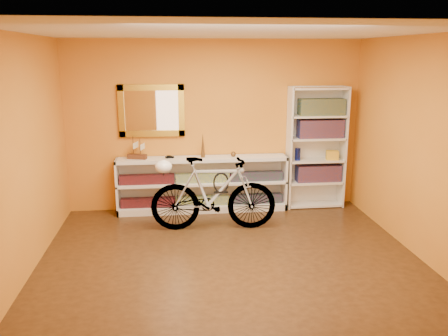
{
  "coord_description": "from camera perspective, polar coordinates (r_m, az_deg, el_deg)",
  "views": [
    {
      "loc": [
        -0.65,
        -5.04,
        2.37
      ],
      "look_at": [
        0.0,
        0.7,
        0.95
      ],
      "focal_mm": 37.1,
      "sensor_mm": 36.0,
      "label": 1
    }
  ],
  "objects": [
    {
      "name": "book_row_b",
      "position": [
        7.33,
        11.79,
        4.78
      ],
      "size": [
        0.7,
        0.22,
        0.28
      ],
      "primitive_type": "cube",
      "color": "maroon",
      "rests_on": "bookcase"
    },
    {
      "name": "ceiling",
      "position": [
        5.08,
        0.92,
        16.47
      ],
      "size": [
        4.5,
        4.0,
        0.01
      ],
      "primitive_type": "cube",
      "color": "silver",
      "rests_on": "ground"
    },
    {
      "name": "bronze_ornament",
      "position": [
        6.99,
        -2.63,
        2.84
      ],
      "size": [
        0.06,
        0.06,
        0.38
      ],
      "primitive_type": "cone",
      "color": "brown",
      "rests_on": "console_unit"
    },
    {
      "name": "left_wall",
      "position": [
        5.39,
        -23.64,
        1.2
      ],
      "size": [
        0.01,
        4.0,
        2.6
      ],
      "primitive_type": "cube",
      "color": "orange",
      "rests_on": "ground"
    },
    {
      "name": "book_row_a",
      "position": [
        7.47,
        11.52,
        -0.6
      ],
      "size": [
        0.7,
        0.22,
        0.26
      ],
      "primitive_type": "cube",
      "color": "maroon",
      "rests_on": "bookcase"
    },
    {
      "name": "back_wall",
      "position": [
        7.15,
        -1.18,
        5.21
      ],
      "size": [
        4.5,
        0.01,
        2.6
      ],
      "primitive_type": "cube",
      "color": "orange",
      "rests_on": "ground"
    },
    {
      "name": "helmet",
      "position": [
        6.25,
        -7.48,
        0.17
      ],
      "size": [
        0.23,
        0.22,
        0.17
      ],
      "primitive_type": "ellipsoid",
      "color": "white",
      "rests_on": "bicycle"
    },
    {
      "name": "yellow_bag",
      "position": [
        7.43,
        13.19,
        1.54
      ],
      "size": [
        0.2,
        0.15,
        0.14
      ],
      "primitive_type": "cube",
      "rotation": [
        0.0,
        0.0,
        -0.16
      ],
      "color": "gold",
      "rests_on": "bookcase"
    },
    {
      "name": "gilt_mirror",
      "position": [
        7.06,
        -8.92,
        6.98
      ],
      "size": [
        0.98,
        0.06,
        0.78
      ],
      "primitive_type": "cube",
      "color": "olive",
      "rests_on": "back_wall"
    },
    {
      "name": "red_tin",
      "position": [
        7.24,
        9.94,
        7.21
      ],
      "size": [
        0.17,
        0.17,
        0.19
      ],
      "primitive_type": "cube",
      "rotation": [
        0.0,
        0.0,
        0.15
      ],
      "color": "maroon",
      "rests_on": "bookcase"
    },
    {
      "name": "bookcase",
      "position": [
        7.37,
        11.3,
        2.44
      ],
      "size": [
        0.9,
        0.3,
        1.9
      ],
      "primitive_type": null,
      "color": "silver",
      "rests_on": "floor"
    },
    {
      "name": "toy_car",
      "position": [
        7.02,
        -6.71,
        1.22
      ],
      "size": [
        0.0,
        0.0,
        0.0
      ],
      "primitive_type": "imported",
      "rotation": [
        0.0,
        0.0,
        1.67
      ],
      "color": "black",
      "rests_on": "console_unit"
    },
    {
      "name": "console_unit",
      "position": [
        7.14,
        -2.67,
        -2.01
      ],
      "size": [
        2.6,
        0.35,
        0.85
      ],
      "primitive_type": null,
      "color": "silver",
      "rests_on": "floor"
    },
    {
      "name": "travel_mug",
      "position": [
        7.28,
        9.07,
        1.68
      ],
      "size": [
        0.09,
        0.09,
        0.19
      ],
      "primitive_type": "cylinder",
      "color": "navy",
      "rests_on": "bookcase"
    },
    {
      "name": "cd_row_upper",
      "position": [
        7.09,
        -2.67,
        -1.2
      ],
      "size": [
        2.5,
        0.13,
        0.14
      ],
      "primitive_type": "cube",
      "color": "navy",
      "rests_on": "console_unit"
    },
    {
      "name": "bicycle",
      "position": [
        6.34,
        -1.3,
        -3.18
      ],
      "size": [
        0.54,
        1.78,
        1.03
      ],
      "primitive_type": "imported",
      "rotation": [
        0.0,
        0.0,
        1.52
      ],
      "color": "silver",
      "rests_on": "floor"
    },
    {
      "name": "wall_socket",
      "position": [
        7.5,
        5.75,
        -2.68
      ],
      "size": [
        0.09,
        0.02,
        0.09
      ],
      "primitive_type": "cube",
      "color": "silver",
      "rests_on": "back_wall"
    },
    {
      "name": "u_lock",
      "position": [
        6.3,
        -0.37,
        -1.82
      ],
      "size": [
        0.22,
        0.02,
        0.22
      ],
      "primitive_type": "torus",
      "rotation": [
        1.57,
        0.0,
        0.0
      ],
      "color": "black",
      "rests_on": "bicycle"
    },
    {
      "name": "right_wall",
      "position": [
        5.91,
        23.12,
        2.27
      ],
      "size": [
        0.01,
        4.0,
        2.6
      ],
      "primitive_type": "cube",
      "color": "orange",
      "rests_on": "ground"
    },
    {
      "name": "decorative_orb",
      "position": [
        7.07,
        1.16,
        1.73
      ],
      "size": [
        0.08,
        0.08,
        0.08
      ],
      "primitive_type": "sphere",
      "color": "brown",
      "rests_on": "console_unit"
    },
    {
      "name": "floor",
      "position": [
        5.61,
        0.82,
        -11.25
      ],
      "size": [
        4.5,
        4.0,
        0.01
      ],
      "primitive_type": "cube",
      "color": "#321D0E",
      "rests_on": "ground"
    },
    {
      "name": "book_row_c",
      "position": [
        7.29,
        11.92,
        7.38
      ],
      "size": [
        0.7,
        0.22,
        0.25
      ],
      "primitive_type": "cube",
      "color": "navy",
      "rests_on": "bookcase"
    },
    {
      "name": "model_ship",
      "position": [
        7.0,
        -10.71,
        2.46
      ],
      "size": [
        0.3,
        0.19,
        0.34
      ],
      "primitive_type": null,
      "rotation": [
        0.0,
        0.0,
        -0.29
      ],
      "color": "#432212",
      "rests_on": "console_unit"
    },
    {
      "name": "cd_row_lower",
      "position": [
        7.19,
        -2.64,
        -4.01
      ],
      "size": [
        2.5,
        0.13,
        0.14
      ],
      "primitive_type": "cube",
      "color": "black",
      "rests_on": "console_unit"
    }
  ]
}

